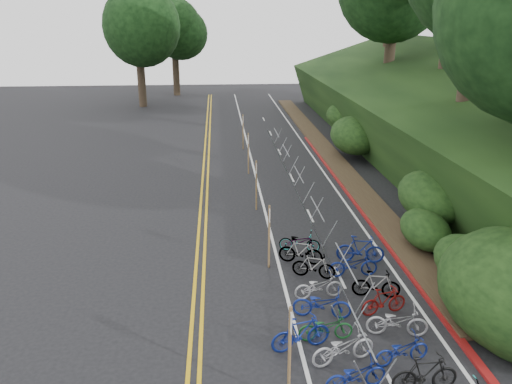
# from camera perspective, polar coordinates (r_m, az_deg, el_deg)

# --- Properties ---
(ground) EXTENTS (120.00, 120.00, 0.00)m
(ground) POSITION_cam_1_polar(r_m,az_deg,el_deg) (14.82, 1.13, -17.70)
(ground) COLOR black
(ground) RESTS_ON ground
(road_markings) EXTENTS (7.47, 80.00, 0.01)m
(road_markings) POSITION_cam_1_polar(r_m,az_deg,el_deg) (23.69, 0.29, -2.80)
(road_markings) COLOR gold
(road_markings) RESTS_ON ground
(red_curb) EXTENTS (0.25, 28.00, 0.10)m
(red_curb) POSITION_cam_1_polar(r_m,az_deg,el_deg) (26.30, 11.01, -0.78)
(red_curb) COLOR maroon
(red_curb) RESTS_ON ground
(embankment) EXTENTS (14.30, 48.14, 9.11)m
(embankment) POSITION_cam_1_polar(r_m,az_deg,el_deg) (34.50, 20.02, 7.54)
(embankment) COLOR black
(embankment) RESTS_ON ground
(bike_rack_front) EXTENTS (1.09, 2.69, 1.07)m
(bike_rack_front) POSITION_cam_1_polar(r_m,az_deg,el_deg) (14.25, 11.87, -16.02)
(bike_rack_front) COLOR gray
(bike_rack_front) RESTS_ON ground
(bike_racks_rest) EXTENTS (1.14, 23.00, 1.17)m
(bike_racks_rest) POSITION_cam_1_polar(r_m,az_deg,el_deg) (26.39, 4.90, 1.44)
(bike_racks_rest) COLOR gray
(bike_racks_rest) RESTS_ON ground
(signpost_near) EXTENTS (0.08, 0.40, 2.69)m
(signpost_near) POSITION_cam_1_polar(r_m,az_deg,el_deg) (12.35, 3.86, -17.52)
(signpost_near) COLOR brown
(signpost_near) RESTS_ON ground
(signposts_rest) EXTENTS (0.08, 18.40, 2.50)m
(signposts_rest) POSITION_cam_1_polar(r_m,az_deg,el_deg) (26.90, -0.47, 3.14)
(signposts_rest) COLOR brown
(signposts_rest) RESTS_ON ground
(bike_front) EXTENTS (0.90, 1.85, 1.07)m
(bike_front) POSITION_cam_1_polar(r_m,az_deg,el_deg) (14.64, 5.14, -15.75)
(bike_front) COLOR navy
(bike_front) RESTS_ON ground
(bike_valet) EXTENTS (3.30, 11.11, 1.09)m
(bike_valet) POSITION_cam_1_polar(r_m,az_deg,el_deg) (16.03, 11.33, -12.92)
(bike_valet) COLOR maroon
(bike_valet) RESTS_ON ground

